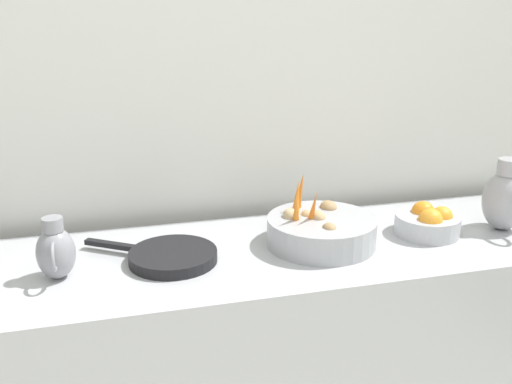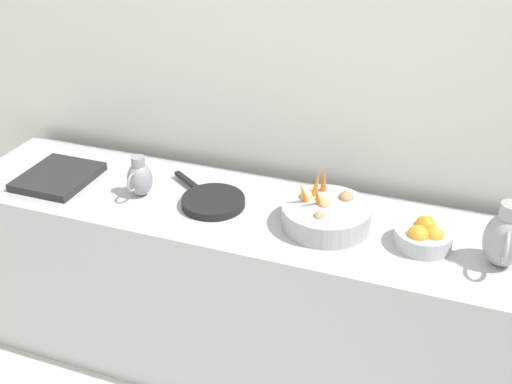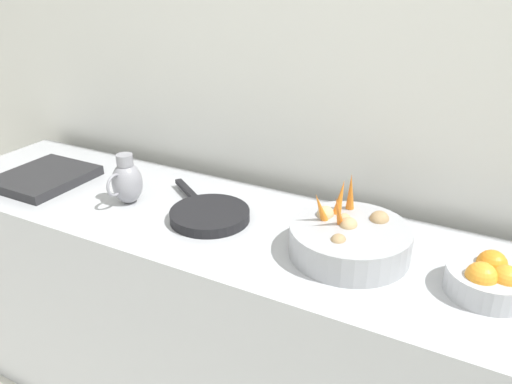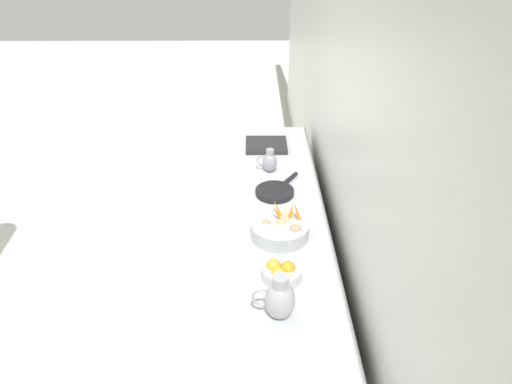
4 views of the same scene
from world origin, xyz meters
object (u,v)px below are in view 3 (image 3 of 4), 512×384
skillet_on_counter (209,214)px  vegetable_colander (349,239)px  orange_bowl (489,279)px  metal_pitcher_short (127,181)px

skillet_on_counter → vegetable_colander: bearing=91.2°
vegetable_colander → skillet_on_counter: (0.01, -0.49, -0.03)m
skillet_on_counter → orange_bowl: bearing=89.6°
vegetable_colander → orange_bowl: vegetable_colander is taller
orange_bowl → metal_pitcher_short: size_ratio=1.19×
orange_bowl → metal_pitcher_short: bearing=-88.9°
orange_bowl → skillet_on_counter: 0.87m
vegetable_colander → orange_bowl: size_ratio=1.63×
skillet_on_counter → metal_pitcher_short: bearing=-85.1°
vegetable_colander → skillet_on_counter: 0.49m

